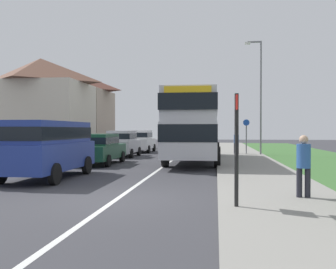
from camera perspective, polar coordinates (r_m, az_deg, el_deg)
The scene contains 14 objects.
ground_plane at distance 10.02m, azimuth -7.82°, elevation -9.66°, with size 120.00×120.00×0.00m, color #38383D.
lane_marking_centre at distance 17.79m, azimuth -1.11°, elevation -5.08°, with size 0.14×60.00×0.01m, color silver.
pavement_near_side at distance 15.70m, azimuth 13.23°, elevation -5.67°, with size 3.20×68.00×0.12m, color gray.
double_decker_bus at distance 21.21m, azimuth 3.97°, elevation 1.64°, with size 2.80×10.44×3.70m.
parked_van_blue at distance 14.73m, azimuth -17.54°, elevation -1.42°, with size 2.11×4.99×2.11m.
parked_car_dark_green at distance 20.13m, azimuth -10.35°, elevation -1.92°, with size 1.98×4.56×1.58m.
parked_car_silver at distance 25.48m, azimuth -6.83°, elevation -1.20°, with size 1.88×3.95×1.73m.
parked_car_white at distance 30.48m, azimuth -4.21°, elevation -0.87°, with size 2.01×4.21×1.75m.
pedestrian_at_stop at distance 10.10m, azimuth 19.59°, elevation -4.03°, with size 0.34×0.34×1.67m.
pedestrian_walking_away at distance 27.07m, azimuth 10.17°, elevation -1.03°, with size 0.34×0.34×1.67m.
bus_stop_sign at distance 8.50m, azimuth 10.20°, elevation -1.08°, with size 0.09×0.52×2.60m.
cycle_route_sign at distance 27.23m, azimuth 11.61°, elevation -0.07°, with size 0.44×0.08×2.52m.
street_lamp_mid at distance 26.76m, azimuth 13.48°, elevation 6.40°, with size 1.14×0.20×7.81m.
house_terrace_far_side at distance 37.34m, azimuth -16.26°, elevation 3.98°, with size 7.64×13.19×7.87m.
Camera 1 is at (2.55, -9.52, 1.81)m, focal length 40.81 mm.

